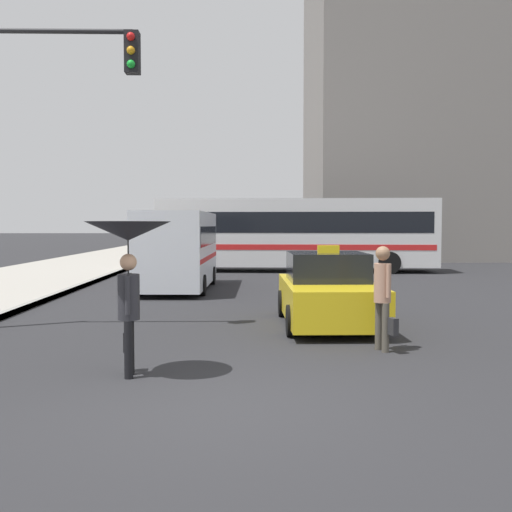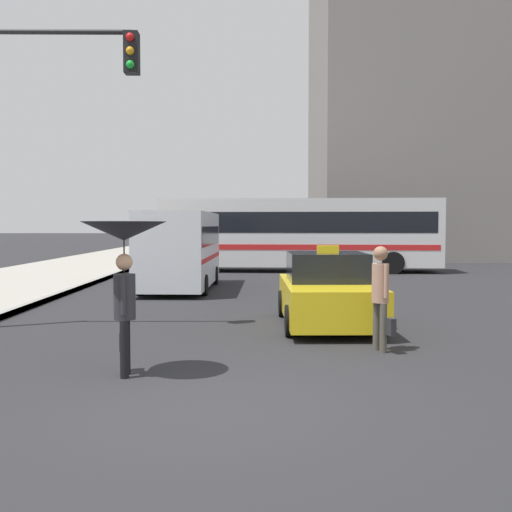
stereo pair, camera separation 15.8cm
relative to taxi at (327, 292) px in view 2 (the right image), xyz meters
The scene contains 9 objects.
ground_plane 6.01m from the taxi, 110.72° to the right, with size 300.00×300.00×0.00m, color #262628.
taxi is the anchor object (origin of this frame).
ambulance_van 8.01m from the taxi, 118.95° to the left, with size 2.24×5.74×2.50m.
city_bus 14.64m from the taxi, 87.58° to the left, with size 12.54×3.61×3.25m.
pedestrian_with_umbrella 5.48m from the taxi, 128.54° to the right, with size 1.17×1.17×2.14m.
pedestrian_man 2.69m from the taxi, 78.33° to the right, with size 0.38×0.55×1.74m.
traffic_light 7.13m from the taxi, behind, with size 3.93×0.38×6.14m.
building_tower_near 30.23m from the taxi, 71.23° to the left, with size 12.28×10.68×27.47m.
building_tower_far 48.18m from the taxi, 63.93° to the left, with size 15.90×13.30×27.75m.
Camera 2 is at (0.49, -6.82, 2.09)m, focal length 42.00 mm.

